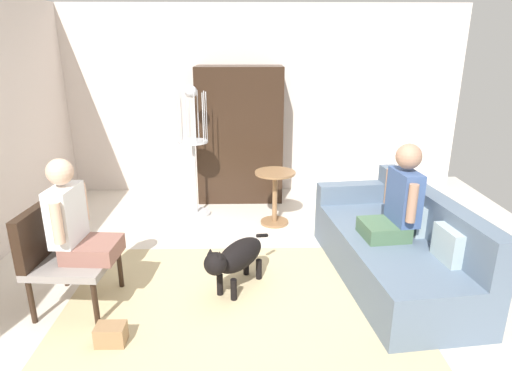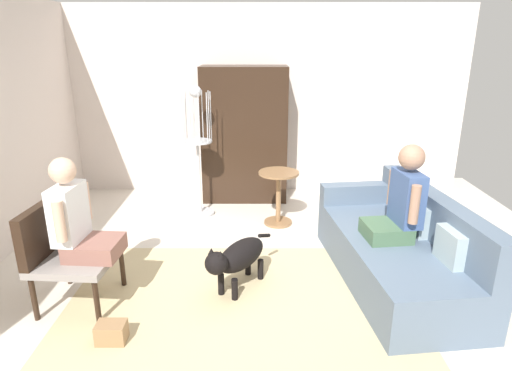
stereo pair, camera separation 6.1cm
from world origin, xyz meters
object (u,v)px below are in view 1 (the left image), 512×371
Objects in this scene: armchair at (59,249)px; dog at (236,257)px; person_on_couch at (398,200)px; bird_cage_stand at (194,156)px; couch at (395,248)px; person_on_armchair at (75,220)px; round_end_table at (275,193)px; handbag at (111,335)px; armoire_cabinet at (240,135)px.

dog is at bearing 7.21° from armchair.
person_on_couch is at bearing 6.46° from dog.
bird_cage_stand is at bearing 140.75° from person_on_couch.
couch is 2.96m from armchair.
person_on_armchair is at bearing -3.97° from armchair.
bird_cage_stand reaches higher than person_on_couch.
round_end_table is 2.61m from handbag.
dog is at bearing 38.49° from handbag.
dog is (-0.43, -1.49, -0.07)m from round_end_table.
couch is 0.49m from person_on_couch.
couch is 3.18× the size of round_end_table.
round_end_table is at bearing -65.75° from armoire_cabinet.
couch is 1.49m from dog.
armoire_cabinet reaches higher than bird_cage_stand.
person_on_couch is at bearing -135.90° from couch.
armchair is 1.02× the size of person_on_couch.
person_on_armchair reaches higher than round_end_table.
handbag is (-2.36, -0.89, -0.71)m from person_on_couch.
armchair is 0.48× the size of armoire_cabinet.
couch is 1.28× the size of bird_cage_stand.
armchair is at bearing -173.16° from person_on_couch.
person_on_couch reaches higher than couch.
armoire_cabinet is at bearing 61.04° from armchair.
person_on_couch is 3.98× the size of handbag.
armoire_cabinet is (0.56, 0.64, 0.13)m from bird_cage_stand.
handbag is at bearing -141.51° from dog.
person_on_armchair is 2.94m from armoire_cabinet.
round_end_table is (1.88, 1.67, -0.12)m from armchair.
bird_cage_stand is (-2.04, 1.61, 0.48)m from couch.
round_end_table is at bearing 58.76° from handbag.
person_on_armchair is 1.26× the size of round_end_table.
round_end_table is (1.72, 1.68, -0.37)m from person_on_armchair.
couch is 2.66× the size of dog.
bird_cage_stand is (-2.01, 1.64, -0.01)m from person_on_couch.
armchair is at bearing -114.12° from bird_cage_stand.
dog is 2.51m from armoire_cabinet.
person_on_armchair is at bearing -109.99° from bird_cage_stand.
bird_cage_stand is 0.90× the size of armoire_cabinet.
armoire_cabinet is at bearing 73.87° from handbag.
couch reaches higher than round_end_table.
person_on_armchair is at bearing 125.20° from handbag.
dog reaches higher than handbag.
bird_cage_stand reaches higher than person_on_armchair.
couch is 2.64m from bird_cage_stand.
bird_cage_stand reaches higher than armchair.
person_on_couch is 1.09× the size of dog.
dog is 0.48× the size of bird_cage_stand.
dog is at bearing -106.17° from round_end_table.
person_on_couch is at bearing -52.61° from round_end_table.
dog is at bearing -172.47° from couch.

